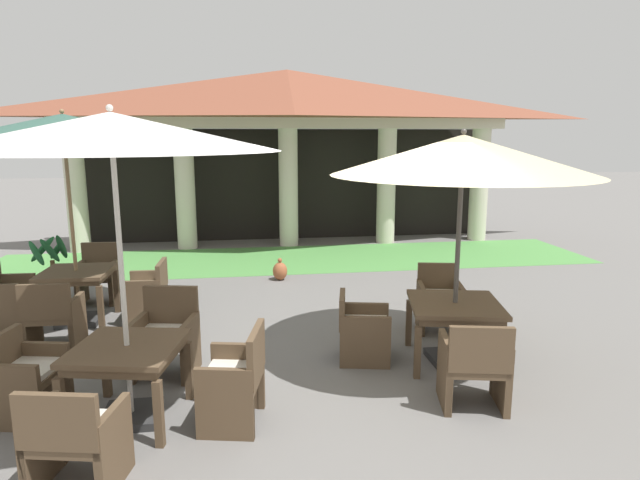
{
  "coord_description": "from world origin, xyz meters",
  "views": [
    {
      "loc": [
        -1.1,
        -5.27,
        2.57
      ],
      "look_at": [
        -0.07,
        1.68,
        1.2
      ],
      "focal_mm": 30.09,
      "sensor_mm": 36.0,
      "label": 1
    }
  ],
  "objects": [
    {
      "name": "ground_plane",
      "position": [
        0.0,
        0.0,
        0.0
      ],
      "size": [
        60.0,
        60.0,
        0.0
      ],
      "primitive_type": "plane",
      "color": "slate"
    },
    {
      "name": "background_pavilion",
      "position": [
        0.0,
        7.38,
        3.05
      ],
      "size": [
        10.66,
        2.43,
        4.03
      ],
      "color": "beige",
      "rests_on": "ground"
    },
    {
      "name": "lawn_strip",
      "position": [
        0.0,
        5.77,
        0.0
      ],
      "size": [
        12.46,
        2.62,
        0.01
      ],
      "primitive_type": "cube",
      "color": "#519347",
      "rests_on": "ground"
    },
    {
      "name": "patio_table_near_foreground",
      "position": [
        -3.38,
        2.29,
        0.65
      ],
      "size": [
        0.92,
        0.92,
        0.75
      ],
      "rotation": [
        0.0,
        0.0,
        -0.03
      ],
      "color": "brown",
      "rests_on": "ground"
    },
    {
      "name": "patio_umbrella_near_foreground",
      "position": [
        -3.38,
        2.29,
        2.66
      ],
      "size": [
        2.73,
        2.73,
        2.91
      ],
      "color": "#2D2D2D",
      "rests_on": "ground"
    },
    {
      "name": "patio_chair_near_foreground_south",
      "position": [
        -3.41,
        1.35,
        0.41
      ],
      "size": [
        0.63,
        0.53,
        0.87
      ],
      "rotation": [
        0.0,
        0.0,
        -0.03
      ],
      "color": "brown",
      "rests_on": "ground"
    },
    {
      "name": "patio_chair_near_foreground_east",
      "position": [
        -2.44,
        2.26,
        0.41
      ],
      "size": [
        0.55,
        0.63,
        0.85
      ],
      "rotation": [
        0.0,
        0.0,
        1.54
      ],
      "color": "brown",
      "rests_on": "ground"
    },
    {
      "name": "patio_chair_near_foreground_west",
      "position": [
        -4.32,
        2.33,
        0.41
      ],
      "size": [
        0.53,
        0.62,
        0.84
      ],
      "rotation": [
        0.0,
        0.0,
        -1.61
      ],
      "color": "brown",
      "rests_on": "ground"
    },
    {
      "name": "patio_chair_near_foreground_north",
      "position": [
        -3.34,
        3.24,
        0.42
      ],
      "size": [
        0.58,
        0.52,
        0.92
      ],
      "rotation": [
        0.0,
        0.0,
        -3.18
      ],
      "color": "brown",
      "rests_on": "ground"
    },
    {
      "name": "patio_table_mid_left",
      "position": [
        -2.15,
        -0.53,
        0.62
      ],
      "size": [
        1.07,
        1.07,
        0.72
      ],
      "rotation": [
        0.0,
        0.0,
        -0.21
      ],
      "color": "brown",
      "rests_on": "ground"
    },
    {
      "name": "patio_umbrella_mid_left",
      "position": [
        -2.15,
        -0.53,
        2.58
      ],
      "size": [
        2.83,
        2.83,
        2.82
      ],
      "color": "#2D2D2D",
      "rests_on": "ground"
    },
    {
      "name": "patio_chair_mid_left_east",
      "position": [
        -1.19,
        -0.72,
        0.42
      ],
      "size": [
        0.62,
        0.71,
        0.9
      ],
      "rotation": [
        0.0,
        0.0,
        1.37
      ],
      "color": "brown",
      "rests_on": "ground"
    },
    {
      "name": "patio_chair_mid_left_north",
      "position": [
        -1.95,
        0.44,
        0.42
      ],
      "size": [
        0.73,
        0.68,
        0.93
      ],
      "rotation": [
        0.0,
        0.0,
        -3.35
      ],
      "color": "brown",
      "rests_on": "ground"
    },
    {
      "name": "patio_chair_mid_left_west",
      "position": [
        -3.11,
        -0.33,
        0.39
      ],
      "size": [
        0.62,
        0.67,
        0.81
      ],
      "rotation": [
        0.0,
        0.0,
        -1.78
      ],
      "color": "brown",
      "rests_on": "ground"
    },
    {
      "name": "patio_chair_mid_left_south",
      "position": [
        -2.35,
        -1.48,
        0.4
      ],
      "size": [
        0.71,
        0.64,
        0.85
      ],
      "rotation": [
        0.0,
        0.0,
        -0.21
      ],
      "color": "brown",
      "rests_on": "ground"
    },
    {
      "name": "patio_table_mid_right",
      "position": [
        1.27,
        0.27,
        0.62
      ],
      "size": [
        1.18,
        1.18,
        0.71
      ],
      "rotation": [
        0.0,
        0.0,
        -0.21
      ],
      "color": "brown",
      "rests_on": "ground"
    },
    {
      "name": "patio_umbrella_mid_right",
      "position": [
        1.27,
        0.27,
        2.35
      ],
      "size": [
        2.87,
        2.87,
        2.64
      ],
      "color": "#2D2D2D",
      "rests_on": "ground"
    },
    {
      "name": "patio_chair_mid_right_west",
      "position": [
        0.24,
        0.49,
        0.37
      ],
      "size": [
        0.68,
        0.66,
        0.79
      ],
      "rotation": [
        0.0,
        0.0,
        -1.78
      ],
      "color": "brown",
      "rests_on": "ground"
    },
    {
      "name": "patio_chair_mid_right_north",
      "position": [
        1.49,
        1.3,
        0.41
      ],
      "size": [
        0.67,
        0.65,
        0.87
      ],
      "rotation": [
        0.0,
        0.0,
        -3.35
      ],
      "color": "brown",
      "rests_on": "ground"
    },
    {
      "name": "patio_chair_mid_right_south",
      "position": [
        1.05,
        -0.76,
        0.42
      ],
      "size": [
        0.7,
        0.65,
        0.88
      ],
      "rotation": [
        0.0,
        0.0,
        -0.21
      ],
      "color": "brown",
      "rests_on": "ground"
    },
    {
      "name": "potted_palm_left_edge",
      "position": [
        -4.12,
        3.56,
        0.39
      ],
      "size": [
        0.6,
        0.73,
        1.08
      ],
      "color": "#B2AD9E",
      "rests_on": "ground"
    },
    {
      "name": "terracotta_urn",
      "position": [
        -0.44,
        4.14,
        0.17
      ],
      "size": [
        0.26,
        0.26,
        0.41
      ],
      "color": "#9E5633",
      "rests_on": "ground"
    }
  ]
}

